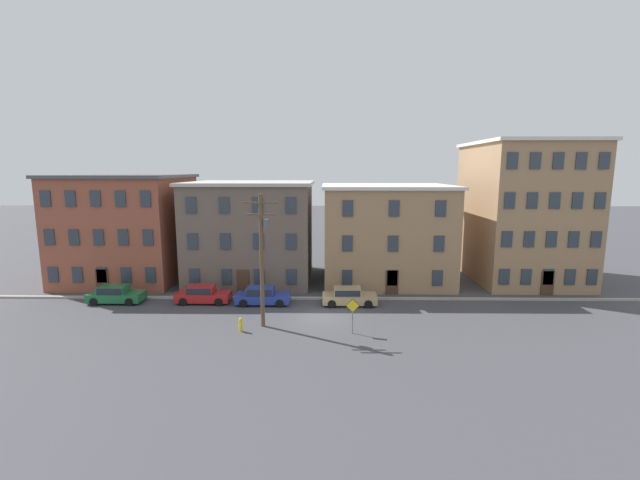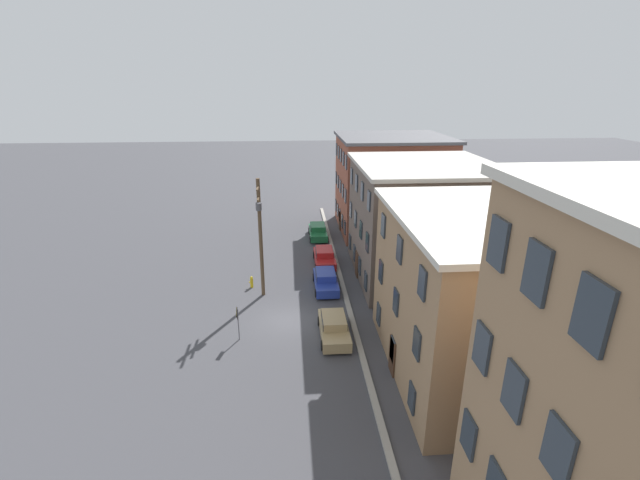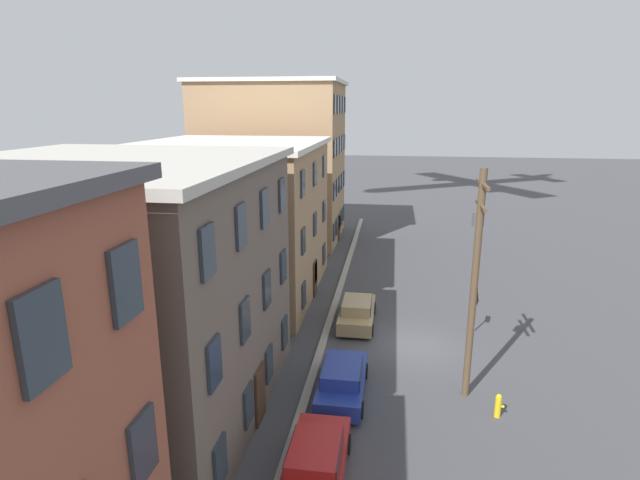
# 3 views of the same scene
# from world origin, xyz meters

# --- Properties ---
(ground_plane) EXTENTS (200.00, 200.00, 0.00)m
(ground_plane) POSITION_xyz_m (0.00, 0.00, 0.00)
(ground_plane) COLOR #424247
(kerb_strip) EXTENTS (56.00, 0.36, 0.16)m
(kerb_strip) POSITION_xyz_m (0.00, 4.50, 0.08)
(kerb_strip) COLOR #9E998E
(kerb_strip) RESTS_ON ground_plane
(apartment_midblock) EXTENTS (12.00, 11.08, 9.76)m
(apartment_midblock) POSITION_xyz_m (-7.03, 11.28, 4.89)
(apartment_midblock) COLOR #66564C
(apartment_midblock) RESTS_ON ground_plane
(apartment_far) EXTENTS (12.41, 10.71, 9.46)m
(apartment_far) POSITION_xyz_m (6.15, 11.10, 4.74)
(apartment_far) COLOR #9E7A56
(apartment_far) RESTS_ON ground_plane
(apartment_annex) EXTENTS (10.02, 12.16, 13.62)m
(apartment_annex) POSITION_xyz_m (19.74, 11.82, 6.82)
(apartment_annex) COLOR #9E7A56
(apartment_annex) RESTS_ON ground_plane
(car_red) EXTENTS (4.40, 1.92, 1.43)m
(car_red) POSITION_xyz_m (-9.89, 3.39, 0.75)
(car_red) COLOR #B21E1E
(car_red) RESTS_ON ground_plane
(car_blue) EXTENTS (4.40, 1.92, 1.43)m
(car_blue) POSITION_xyz_m (-4.92, 3.08, 0.75)
(car_blue) COLOR #233899
(car_blue) RESTS_ON ground_plane
(car_tan) EXTENTS (4.40, 1.92, 1.43)m
(car_tan) POSITION_xyz_m (2.18, 3.02, 0.75)
(car_tan) COLOR tan
(car_tan) RESTS_ON ground_plane
(caution_sign) EXTENTS (0.95, 0.08, 2.42)m
(caution_sign) POSITION_xyz_m (2.12, -3.19, 1.61)
(caution_sign) COLOR slate
(caution_sign) RESTS_ON ground_plane
(utility_pole) EXTENTS (2.40, 0.44, 9.32)m
(utility_pole) POSITION_xyz_m (-4.06, -1.93, 5.23)
(utility_pole) COLOR brown
(utility_pole) RESTS_ON ground_plane
(fire_hydrant) EXTENTS (0.24, 0.34, 0.96)m
(fire_hydrant) POSITION_xyz_m (-5.49, -2.95, 0.48)
(fire_hydrant) COLOR yellow
(fire_hydrant) RESTS_ON ground_plane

